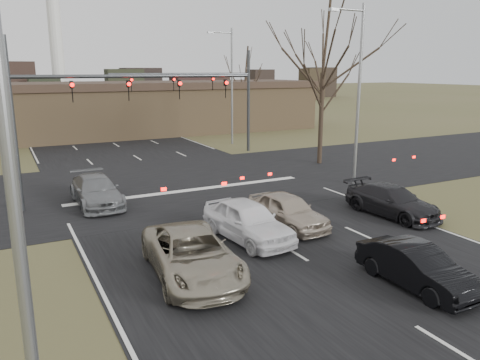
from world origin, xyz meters
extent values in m
plane|color=#4E4E29|center=(0.00, 0.00, 0.00)|extent=(360.00, 360.00, 0.00)
cube|color=black|center=(0.00, 60.00, 0.01)|extent=(14.00, 300.00, 0.02)
cube|color=black|center=(0.00, 15.00, 0.01)|extent=(200.00, 14.00, 0.02)
cube|color=#8D704C|center=(2.00, 38.00, 2.30)|extent=(42.00, 10.00, 4.60)
cube|color=#38281E|center=(2.00, 38.00, 4.95)|extent=(42.40, 10.40, 0.70)
cylinder|color=silver|center=(6.00, 120.00, 17.00)|extent=(3.20, 3.20, 34.00)
cylinder|color=#383A3D|center=(-8.50, 13.00, 4.00)|extent=(0.24, 0.24, 8.00)
cylinder|color=#383A3D|center=(-2.50, 13.00, 6.20)|extent=(12.00, 0.18, 0.18)
imported|color=black|center=(-5.83, 13.00, 5.50)|extent=(0.16, 0.20, 1.00)
imported|color=black|center=(-3.17, 13.00, 5.50)|extent=(0.16, 0.20, 1.00)
imported|color=black|center=(-0.50, 13.00, 5.50)|extent=(0.16, 0.20, 1.00)
imported|color=black|center=(2.17, 13.00, 5.50)|extent=(0.16, 0.20, 1.00)
cylinder|color=#383A3D|center=(9.00, 23.00, 4.00)|extent=(0.24, 0.24, 8.00)
cylinder|color=#383A3D|center=(3.50, 23.00, 6.20)|extent=(11.00, 0.18, 0.18)
imported|color=black|center=(5.86, 23.00, 5.50)|extent=(0.16, 0.20, 1.00)
imported|color=black|center=(2.71, 23.00, 5.50)|extent=(0.16, 0.20, 1.00)
imported|color=black|center=(-0.43, 23.00, 5.50)|extent=(0.16, 0.20, 1.00)
cylinder|color=gray|center=(-9.00, -4.00, 5.00)|extent=(0.18, 0.18, 10.00)
cylinder|color=gray|center=(9.00, 10.00, 5.00)|extent=(0.18, 0.18, 10.00)
cylinder|color=gray|center=(8.00, 10.00, 9.60)|extent=(2.00, 0.12, 0.12)
cube|color=gray|center=(7.00, 10.00, 9.55)|extent=(0.50, 0.25, 0.15)
cylinder|color=gray|center=(9.50, 27.00, 5.00)|extent=(0.18, 0.18, 10.00)
cylinder|color=gray|center=(8.50, 27.00, 9.60)|extent=(2.00, 0.12, 0.12)
cube|color=gray|center=(7.50, 27.00, 9.55)|extent=(0.50, 0.25, 0.15)
cylinder|color=black|center=(11.00, 16.00, 3.16)|extent=(0.32, 0.32, 6.33)
cylinder|color=black|center=(15.00, 35.00, 2.48)|extent=(0.32, 0.32, 4.95)
imported|color=#9F9680|center=(-4.00, 2.68, 0.74)|extent=(3.02, 5.59, 1.49)
imported|color=white|center=(-0.84, 4.78, 0.78)|extent=(2.29, 4.76, 1.57)
imported|color=black|center=(1.79, -1.20, 0.66)|extent=(1.40, 3.99, 1.32)
imported|color=black|center=(6.50, 4.52, 0.68)|extent=(2.28, 4.84, 1.37)
imported|color=slate|center=(-5.16, 12.50, 0.71)|extent=(2.06, 4.94, 1.43)
imported|color=#BCAD98|center=(1.37, 5.36, 0.72)|extent=(2.05, 4.37, 1.45)
camera|label=1|loc=(-9.07, -10.50, 6.50)|focal=35.00mm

